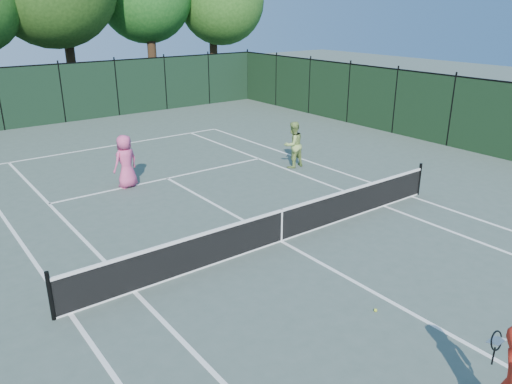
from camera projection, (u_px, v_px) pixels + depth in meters
ground at (281, 241)px, 13.07m from camera, size 90.00×90.00×0.00m
sideline_doubles_left at (70, 314)px, 9.99m from camera, size 0.10×23.77×0.01m
sideline_doubles_right at (411, 196)px, 16.16m from camera, size 0.10×23.77×0.01m
sideline_singles_left at (134, 292)px, 10.76m from camera, size 0.10×23.77×0.01m
sideline_singles_right at (384, 206)px, 15.39m from camera, size 0.10×23.77×0.01m
baseline_far at (109, 146)px, 21.98m from camera, size 10.97×0.10×0.01m
service_line_far at (167, 178)px, 17.87m from camera, size 8.23×0.10×0.01m
center_service_line at (281, 241)px, 13.07m from camera, size 0.10×12.80×0.01m
tennis_net at (281, 225)px, 12.91m from camera, size 11.69×0.09×1.06m
fence_far at (62, 94)px, 26.04m from camera, size 24.00×0.05×3.00m
player_pink at (126, 161)px, 16.73m from camera, size 1.00×0.78×1.81m
player_green at (293, 145)px, 18.84m from camera, size 0.88×0.70×1.76m
loose_ball_midcourt at (375, 310)px, 10.04m from camera, size 0.07×0.07×0.07m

